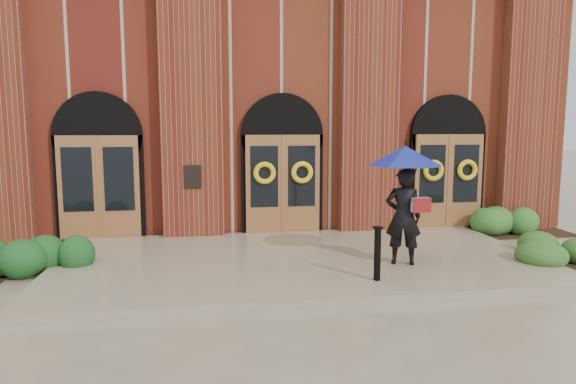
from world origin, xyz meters
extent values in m
plane|color=gray|center=(0.00, 0.00, 0.00)|extent=(90.00, 90.00, 0.00)
cube|color=gray|center=(0.00, 0.15, 0.07)|extent=(10.00, 5.30, 0.15)
cube|color=#612914|center=(0.00, 8.90, 3.50)|extent=(16.00, 12.00, 7.00)
cube|color=black|center=(-2.25, 2.47, 1.65)|extent=(0.40, 0.05, 0.55)
cube|color=#612914|center=(-2.25, 2.73, 3.50)|extent=(1.50, 0.45, 7.00)
cube|color=#612914|center=(2.25, 2.73, 3.50)|extent=(1.50, 0.45, 7.00)
cube|color=#612914|center=(6.75, 2.73, 3.50)|extent=(1.50, 0.45, 7.00)
cube|color=brown|center=(-4.50, 2.71, 1.40)|extent=(1.90, 0.10, 2.50)
cylinder|color=black|center=(-4.50, 2.85, 2.65)|extent=(2.10, 0.22, 2.10)
cube|color=brown|center=(0.00, 2.71, 1.40)|extent=(1.90, 0.10, 2.50)
cylinder|color=black|center=(0.00, 2.85, 2.65)|extent=(2.10, 0.22, 2.10)
cube|color=brown|center=(4.50, 2.71, 1.40)|extent=(1.90, 0.10, 2.50)
cylinder|color=black|center=(4.50, 2.85, 2.65)|extent=(2.10, 0.22, 2.10)
torus|color=yellow|center=(-0.48, 2.59, 1.70)|extent=(0.57, 0.13, 0.57)
torus|color=yellow|center=(0.48, 2.59, 1.70)|extent=(0.57, 0.13, 0.57)
torus|color=yellow|center=(4.02, 2.59, 1.70)|extent=(0.57, 0.13, 0.57)
torus|color=yellow|center=(4.98, 2.59, 1.70)|extent=(0.57, 0.13, 0.57)
imported|color=black|center=(1.90, -0.69, 1.10)|extent=(0.80, 0.65, 1.91)
cone|color=navy|center=(1.90, -0.69, 2.31)|extent=(1.86, 1.86, 0.38)
cylinder|color=black|center=(1.95, -0.74, 1.80)|extent=(0.02, 0.02, 0.63)
cube|color=#9FA1A4|center=(2.18, -0.85, 1.36)|extent=(0.39, 0.28, 0.28)
cube|color=maroon|center=(2.18, -0.95, 1.36)|extent=(0.35, 0.13, 0.28)
cube|color=black|center=(1.05, -1.68, 0.62)|extent=(0.11, 0.11, 0.94)
cube|color=black|center=(1.05, -1.68, 1.11)|extent=(0.17, 0.17, 0.04)
ellipsoid|color=#17451A|center=(-5.77, 0.50, 0.35)|extent=(2.71, 1.08, 0.70)
ellipsoid|color=#2D6022|center=(6.23, 2.20, 0.35)|extent=(2.70, 1.08, 0.69)
ellipsoid|color=#2D571F|center=(5.10, -0.57, 0.27)|extent=(1.52, 1.31, 0.54)
camera|label=1|loc=(-1.88, -10.18, 2.90)|focal=32.00mm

